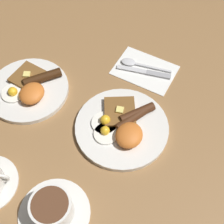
% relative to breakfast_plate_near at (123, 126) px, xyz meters
% --- Properties ---
extents(ground_plane, '(3.00, 3.00, 0.00)m').
position_rel_breakfast_plate_near_xyz_m(ground_plane, '(-0.00, 0.00, -0.01)').
color(ground_plane, olive).
extents(breakfast_plate_near, '(0.26, 0.26, 0.05)m').
position_rel_breakfast_plate_near_xyz_m(breakfast_plate_near, '(0.00, 0.00, 0.00)').
color(breakfast_plate_near, silver).
rests_on(breakfast_plate_near, ground_plane).
extents(breakfast_plate_far, '(0.24, 0.24, 0.05)m').
position_rel_breakfast_plate_near_xyz_m(breakfast_plate_far, '(0.02, 0.30, -0.00)').
color(breakfast_plate_far, silver).
rests_on(breakfast_plate_far, ground_plane).
extents(teacup_near, '(0.17, 0.17, 0.07)m').
position_rel_breakfast_plate_near_xyz_m(teacup_near, '(-0.28, 0.06, 0.02)').
color(teacup_near, silver).
rests_on(teacup_near, ground_plane).
extents(napkin, '(0.15, 0.20, 0.01)m').
position_rel_breakfast_plate_near_xyz_m(napkin, '(0.23, 0.01, -0.01)').
color(napkin, white).
rests_on(napkin, ground_plane).
extents(knife, '(0.04, 0.17, 0.01)m').
position_rel_breakfast_plate_near_xyz_m(knife, '(0.21, 0.00, -0.01)').
color(knife, silver).
rests_on(knife, napkin).
extents(spoon, '(0.04, 0.16, 0.01)m').
position_rel_breakfast_plate_near_xyz_m(spoon, '(0.23, 0.05, -0.01)').
color(spoon, silver).
rests_on(spoon, napkin).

